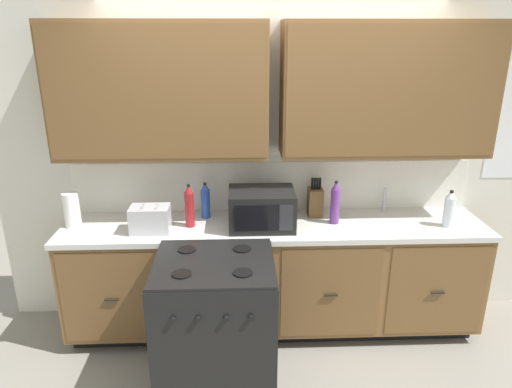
% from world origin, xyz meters
% --- Properties ---
extents(ground_plane, '(8.00, 8.00, 0.00)m').
position_xyz_m(ground_plane, '(0.00, 0.00, 0.00)').
color(ground_plane, gray).
extents(wall_unit, '(4.35, 0.40, 2.51)m').
position_xyz_m(wall_unit, '(0.00, 0.50, 1.67)').
color(wall_unit, silver).
rests_on(wall_unit, ground_plane).
extents(counter_run, '(3.18, 0.64, 0.92)m').
position_xyz_m(counter_run, '(0.00, 0.30, 0.47)').
color(counter_run, black).
rests_on(counter_run, ground_plane).
extents(stove_range, '(0.76, 0.68, 0.95)m').
position_xyz_m(stove_range, '(-0.43, -0.33, 0.47)').
color(stove_range, black).
rests_on(stove_range, ground_plane).
extents(microwave, '(0.48, 0.37, 0.28)m').
position_xyz_m(microwave, '(-0.10, 0.25, 1.06)').
color(microwave, black).
rests_on(microwave, counter_run).
extents(toaster, '(0.28, 0.18, 0.19)m').
position_xyz_m(toaster, '(-0.91, 0.19, 1.02)').
color(toaster, '#B7B7BC').
rests_on(toaster, counter_run).
extents(knife_block, '(0.11, 0.14, 0.31)m').
position_xyz_m(knife_block, '(0.33, 0.46, 1.03)').
color(knife_block, brown).
rests_on(knife_block, counter_run).
extents(sink_faucet, '(0.02, 0.02, 0.20)m').
position_xyz_m(sink_faucet, '(0.90, 0.51, 1.02)').
color(sink_faucet, '#B2B5BA').
rests_on(sink_faucet, counter_run).
extents(paper_towel_roll, '(0.12, 0.12, 0.26)m').
position_xyz_m(paper_towel_roll, '(-1.50, 0.31, 1.05)').
color(paper_towel_roll, white).
rests_on(paper_towel_roll, counter_run).
extents(bottle_violet, '(0.07, 0.07, 0.33)m').
position_xyz_m(bottle_violet, '(0.45, 0.30, 1.08)').
color(bottle_violet, '#663384').
rests_on(bottle_violet, counter_run).
extents(bottle_clear, '(0.08, 0.08, 0.28)m').
position_xyz_m(bottle_clear, '(1.28, 0.20, 1.06)').
color(bottle_clear, silver).
rests_on(bottle_clear, counter_run).
extents(bottle_red, '(0.07, 0.07, 0.33)m').
position_xyz_m(bottle_red, '(-0.63, 0.28, 1.08)').
color(bottle_red, maroon).
rests_on(bottle_red, counter_run).
extents(bottle_blue, '(0.07, 0.07, 0.28)m').
position_xyz_m(bottle_blue, '(-0.52, 0.45, 1.06)').
color(bottle_blue, blue).
rests_on(bottle_blue, counter_run).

